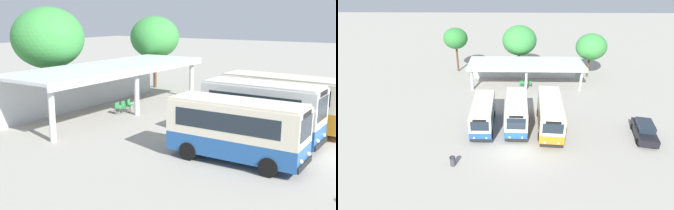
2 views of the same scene
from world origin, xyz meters
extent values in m
plane|color=#A39E93|center=(0.00, 0.00, 0.00)|extent=(180.00, 180.00, 0.00)
cylinder|color=black|center=(-2.41, 2.14, 0.45)|extent=(0.22, 0.90, 0.90)
cylinder|color=black|center=(-4.49, 2.14, 0.45)|extent=(0.22, 0.90, 0.90)
cylinder|color=black|center=(-2.42, 6.20, 0.45)|extent=(0.22, 0.90, 0.90)
cylinder|color=black|center=(-4.49, 6.20, 0.45)|extent=(0.22, 0.90, 0.90)
cube|color=#23569E|center=(-3.45, 4.17, 0.85)|extent=(2.18, 6.55, 0.94)
cube|color=beige|center=(-3.45, 4.17, 2.12)|extent=(2.18, 6.55, 1.59)
cube|color=beige|center=(-3.45, 4.17, 2.98)|extent=(2.11, 6.35, 0.12)
cube|color=black|center=(-3.45, 0.87, 0.52)|extent=(2.06, 0.10, 0.28)
cube|color=#1E2833|center=(-3.45, 0.91, 2.17)|extent=(1.78, 0.05, 1.03)
cube|color=black|center=(-3.45, 0.91, 2.80)|extent=(1.30, 0.05, 0.24)
cube|color=#1E2833|center=(-2.38, 4.27, 2.17)|extent=(0.05, 5.23, 0.87)
cube|color=#1E2833|center=(-4.53, 4.27, 2.17)|extent=(0.05, 5.23, 0.87)
sphere|color=#EAEACC|center=(-2.85, 0.88, 0.83)|extent=(0.20, 0.20, 0.20)
sphere|color=#EAEACC|center=(-4.05, 0.88, 0.83)|extent=(0.20, 0.20, 0.20)
cylinder|color=black|center=(1.13, 2.23, 0.45)|extent=(0.24, 0.91, 0.90)
cylinder|color=black|center=(-1.03, 2.29, 0.45)|extent=(0.24, 0.91, 0.90)
cylinder|color=black|center=(1.23, 6.21, 0.45)|extent=(0.24, 0.91, 0.90)
cylinder|color=black|center=(-0.92, 6.26, 0.45)|extent=(0.24, 0.91, 0.90)
cube|color=#23569E|center=(0.10, 4.25, 0.88)|extent=(2.42, 6.47, 1.00)
cube|color=silver|center=(0.10, 4.25, 2.32)|extent=(2.42, 6.47, 1.88)
cube|color=silver|center=(0.10, 4.25, 3.32)|extent=(2.35, 6.28, 0.12)
cube|color=black|center=(0.02, 1.01, 0.52)|extent=(2.14, 0.16, 0.28)
cube|color=#1E2833|center=(0.02, 1.06, 2.37)|extent=(1.85, 0.10, 1.22)
cube|color=black|center=(0.02, 1.06, 3.14)|extent=(1.35, 0.09, 0.24)
cube|color=#1E2833|center=(1.22, 4.32, 2.37)|extent=(0.17, 5.13, 1.04)
cube|color=#1E2833|center=(-1.01, 4.38, 2.37)|extent=(0.17, 5.13, 1.04)
sphere|color=#EAEACC|center=(0.64, 1.01, 0.83)|extent=(0.20, 0.20, 0.20)
sphere|color=#EAEACC|center=(-0.60, 1.04, 0.83)|extent=(0.20, 0.20, 0.20)
cylinder|color=black|center=(4.61, 1.61, 0.45)|extent=(0.28, 0.91, 0.90)
cylinder|color=black|center=(2.36, 1.77, 0.45)|extent=(0.28, 0.91, 0.90)
cylinder|color=black|center=(4.95, 6.47, 0.45)|extent=(0.28, 0.91, 0.90)
cylinder|color=black|center=(2.70, 6.63, 0.45)|extent=(0.28, 0.91, 0.90)
cube|color=orange|center=(3.66, 4.12, 0.98)|extent=(2.90, 8.01, 1.19)
cube|color=beige|center=(3.66, 4.12, 2.38)|extent=(2.90, 8.01, 1.61)
cube|color=beige|center=(3.66, 4.12, 3.25)|extent=(2.81, 7.77, 0.12)
cube|color=black|center=(3.38, 0.17, 0.52)|extent=(2.24, 0.26, 0.28)
cube|color=#1E2833|center=(3.38, 0.21, 2.43)|extent=(1.93, 0.18, 1.05)
cube|color=black|center=(3.38, 0.21, 3.07)|extent=(1.41, 0.15, 0.24)
cube|color=#1E2833|center=(4.83, 4.14, 2.43)|extent=(0.48, 6.28, 0.89)
cube|color=#1E2833|center=(2.50, 4.30, 2.43)|extent=(0.48, 6.28, 0.89)
sphere|color=#EAEACC|center=(4.03, 0.13, 0.83)|extent=(0.20, 0.20, 0.20)
sphere|color=#EAEACC|center=(2.74, 0.22, 0.83)|extent=(0.20, 0.20, 0.20)
cylinder|color=black|center=(13.65, 0.94, 0.32)|extent=(0.31, 0.66, 0.64)
cylinder|color=black|center=(12.03, 1.29, 0.32)|extent=(0.31, 0.66, 0.64)
cylinder|color=black|center=(14.24, 3.66, 0.32)|extent=(0.31, 0.66, 0.64)
cylinder|color=black|center=(12.62, 4.01, 0.32)|extent=(0.31, 0.66, 0.64)
cube|color=black|center=(13.13, 2.48, 0.67)|extent=(2.68, 4.77, 0.70)
cube|color=#1E2833|center=(13.18, 2.70, 1.32)|extent=(1.96, 2.60, 0.60)
cylinder|color=silver|center=(-6.03, 14.03, 1.60)|extent=(0.36, 0.36, 3.20)
cylinder|color=silver|center=(1.67, 14.03, 1.60)|extent=(0.36, 0.36, 3.20)
cylinder|color=silver|center=(9.37, 14.03, 1.60)|extent=(0.36, 0.36, 3.20)
cube|color=silver|center=(1.67, 18.79, 1.60)|extent=(16.20, 0.20, 3.20)
cube|color=silver|center=(1.67, 16.31, 3.30)|extent=(16.70, 5.66, 0.20)
cube|color=silver|center=(1.67, 13.53, 3.06)|extent=(16.70, 0.10, 0.28)
cylinder|color=slate|center=(1.22, 14.96, 0.22)|extent=(0.03, 0.03, 0.44)
cylinder|color=slate|center=(0.86, 14.96, 0.22)|extent=(0.03, 0.03, 0.44)
cylinder|color=slate|center=(1.22, 15.31, 0.22)|extent=(0.03, 0.03, 0.44)
cylinder|color=slate|center=(0.87, 15.31, 0.22)|extent=(0.03, 0.03, 0.44)
cube|color=#2D8C47|center=(1.04, 15.14, 0.46)|extent=(0.44, 0.44, 0.04)
cube|color=#2D8C47|center=(1.04, 15.34, 0.66)|extent=(0.44, 0.04, 0.40)
cylinder|color=slate|center=(1.84, 14.90, 0.22)|extent=(0.03, 0.03, 0.44)
cylinder|color=slate|center=(1.49, 14.90, 0.22)|extent=(0.03, 0.03, 0.44)
cylinder|color=slate|center=(1.84, 15.25, 0.22)|extent=(0.03, 0.03, 0.44)
cylinder|color=slate|center=(1.49, 15.25, 0.22)|extent=(0.03, 0.03, 0.44)
cube|color=#2D8C47|center=(1.67, 15.08, 0.46)|extent=(0.44, 0.44, 0.04)
cube|color=#2D8C47|center=(1.67, 15.28, 0.66)|extent=(0.44, 0.04, 0.40)
cylinder|color=slate|center=(2.47, 14.97, 0.22)|extent=(0.03, 0.03, 0.44)
cylinder|color=slate|center=(2.12, 14.97, 0.22)|extent=(0.03, 0.03, 0.44)
cylinder|color=slate|center=(2.47, 15.32, 0.22)|extent=(0.03, 0.03, 0.44)
cylinder|color=slate|center=(2.12, 15.32, 0.22)|extent=(0.03, 0.03, 0.44)
cube|color=#2D8C47|center=(2.29, 15.14, 0.46)|extent=(0.44, 0.44, 0.04)
cube|color=#2D8C47|center=(2.29, 15.34, 0.66)|extent=(0.44, 0.04, 0.40)
cylinder|color=brown|center=(0.84, 21.91, 1.57)|extent=(0.32, 0.32, 3.14)
ellipsoid|color=green|center=(0.84, 21.91, 5.23)|extent=(5.55, 5.55, 4.72)
cylinder|color=brown|center=(11.83, 19.56, 1.55)|extent=(0.32, 0.32, 3.11)
ellipsoid|color=green|center=(11.83, 19.56, 4.86)|extent=(4.68, 4.68, 3.98)
cylinder|color=brown|center=(-9.48, 21.70, 2.05)|extent=(0.32, 0.32, 4.10)
ellipsoid|color=#338438|center=(-9.48, 21.70, 5.56)|extent=(3.89, 3.89, 3.30)
cylinder|color=#3F3F47|center=(-5.56, -2.10, 0.42)|extent=(0.48, 0.48, 0.85)
torus|color=black|center=(-5.56, -2.10, 0.87)|extent=(0.49, 0.49, 0.06)
camera|label=1|loc=(-21.24, -3.60, 6.95)|focal=44.57mm
camera|label=2|loc=(-0.55, -19.34, 15.22)|focal=27.14mm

